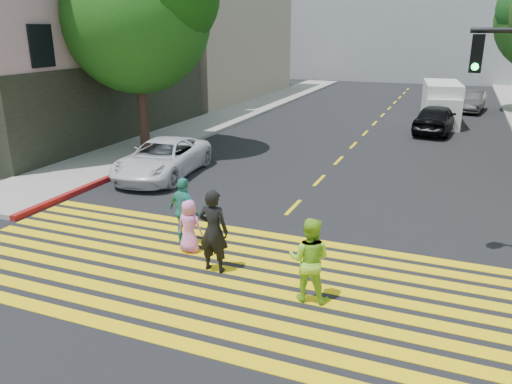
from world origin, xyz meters
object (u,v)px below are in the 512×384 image
Objects in this scene: pedestrian_extra at (184,211)px; silver_car at (444,96)px; dark_car_near at (436,119)px; dark_car_parked at (471,102)px; pedestrian_woman at (309,260)px; pedestrian_man at (213,231)px; white_van at (441,105)px; pedestrian_child at (189,226)px; tree_left at (138,10)px; white_sedan at (163,158)px.

silver_car is at bearing -81.42° from pedestrian_extra.
dark_car_parked is at bearing -94.92° from dark_car_near.
pedestrian_woman is 18.38m from dark_car_near.
dark_car_parked is (5.39, 26.01, -0.29)m from pedestrian_man.
silver_car is (3.66, 28.52, -0.33)m from pedestrian_man.
white_van reaches higher than silver_car.
pedestrian_man is 1.71m from pedestrian_extra.
white_van reaches higher than pedestrian_woman.
dark_car_near is at bearing -103.86° from pedestrian_child.
pedestrian_man is at bearing 160.35° from pedestrian_extra.
dark_car_near is (1.39, 18.32, -0.12)m from pedestrian_woman.
pedestrian_child is at bearing -34.27° from pedestrian_man.
tree_left is 2.18× the size of dark_car_parked.
dark_car_parked is (1.73, -2.51, 0.04)m from silver_car.
pedestrian_child reaches higher than silver_car.
pedestrian_man is at bearing -55.57° from white_sedan.
pedestrian_woman reaches higher than pedestrian_child.
white_van is (11.44, 11.70, -4.72)m from tree_left.
white_van is at bearing -85.63° from pedestrian_extra.
dark_car_near is (5.00, 16.83, -0.10)m from pedestrian_extra.
tree_left is at bearing -49.28° from pedestrian_man.
dark_car_parked is at bearing 66.16° from white_van.
silver_car is 0.84× the size of white_van.
white_sedan is (-7.31, 6.41, -0.20)m from pedestrian_woman.
white_sedan is 1.20× the size of dark_car_parked.
dark_car_parked is (10.42, 20.03, -0.01)m from white_sedan.
dark_car_parked is at bearing 52.48° from tree_left.
white_van reaches higher than dark_car_near.
white_van reaches higher than white_sedan.
tree_left is 1.72× the size of white_van.
pedestrian_extra is (6.36, -7.91, -4.95)m from tree_left.
pedestrian_man reaches higher than pedestrian_woman.
pedestrian_extra is 0.40× the size of silver_car.
tree_left is 14.57m from pedestrian_woman.
pedestrian_child is at bearing -97.20° from dark_car_parked.
white_sedan is 17.11m from white_van.
pedestrian_child is 17.84m from dark_car_near.
pedestrian_woman is (2.27, -0.43, -0.08)m from pedestrian_man.
white_van is (5.08, 19.61, 0.23)m from pedestrian_extra.
pedestrian_woman reaches higher than dark_car_parked.
dark_car_near is (4.64, 17.23, 0.09)m from pedestrian_child.
white_sedan is 1.13× the size of silver_car.
dark_car_near is 1.10× the size of dark_car_parked.
white_sedan is (2.66, -2.99, -5.14)m from tree_left.
tree_left is 2.06× the size of silver_car.
tree_left reaches higher than silver_car.
tree_left is 5.02× the size of pedestrian_woman.
pedestrian_woman is 0.43× the size of dark_car_parked.
tree_left reaches higher than pedestrian_extra.
pedestrian_man is 7.83m from white_sedan.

